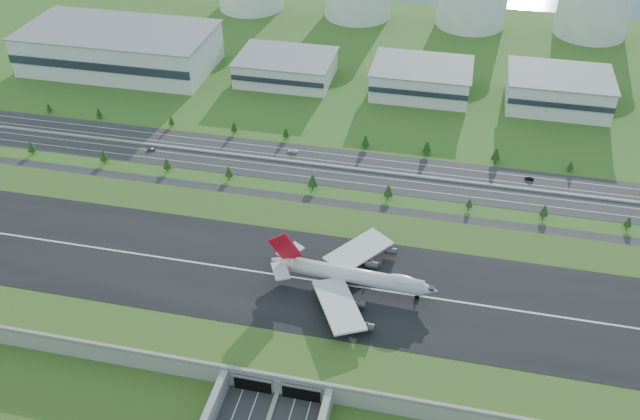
% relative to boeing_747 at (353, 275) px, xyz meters
% --- Properties ---
extents(ground, '(1200.00, 1200.00, 0.00)m').
position_rel_boeing_747_xyz_m(ground, '(-16.87, 0.01, -13.88)').
color(ground, '#2D541A').
rests_on(ground, ground).
extents(airfield_deck, '(520.00, 100.00, 9.20)m').
position_rel_boeing_747_xyz_m(airfield_deck, '(-16.87, -0.08, -9.76)').
color(airfield_deck, gray).
rests_on(airfield_deck, ground).
extents(north_expressway, '(560.00, 36.00, 0.12)m').
position_rel_boeing_747_xyz_m(north_expressway, '(-16.87, 95.01, -13.82)').
color(north_expressway, '#28282B').
rests_on(north_expressway, ground).
extents(tree_row, '(497.11, 48.72, 8.45)m').
position_rel_boeing_747_xyz_m(tree_row, '(6.63, 92.71, -9.25)').
color(tree_row, '#3D2819').
rests_on(tree_row, ground).
extents(hangar_west, '(120.00, 60.00, 25.00)m').
position_rel_boeing_747_xyz_m(hangar_west, '(-186.87, 185.01, -1.38)').
color(hangar_west, silver).
rests_on(hangar_west, ground).
extents(hangar_mid_a, '(58.00, 42.00, 15.00)m').
position_rel_boeing_747_xyz_m(hangar_mid_a, '(-76.87, 190.01, -6.38)').
color(hangar_mid_a, silver).
rests_on(hangar_mid_a, ground).
extents(hangar_mid_b, '(58.00, 42.00, 17.00)m').
position_rel_boeing_747_xyz_m(hangar_mid_b, '(8.13, 190.01, -5.38)').
color(hangar_mid_b, silver).
rests_on(hangar_mid_b, ground).
extents(hangar_mid_c, '(58.00, 42.00, 19.00)m').
position_rel_boeing_747_xyz_m(hangar_mid_c, '(88.13, 190.01, -4.38)').
color(hangar_mid_c, silver).
rests_on(hangar_mid_c, ground).
extents(fuel_tank_c, '(50.00, 50.00, 35.00)m').
position_rel_boeing_747_xyz_m(fuel_tank_c, '(33.13, 310.01, 3.62)').
color(fuel_tank_c, silver).
rests_on(fuel_tank_c, ground).
extents(fuel_tank_d, '(50.00, 50.00, 35.00)m').
position_rel_boeing_747_xyz_m(fuel_tank_d, '(118.13, 310.01, 3.62)').
color(fuel_tank_d, silver).
rests_on(fuel_tank_d, ground).
extents(boeing_747, '(67.10, 63.29, 20.73)m').
position_rel_boeing_747_xyz_m(boeing_747, '(0.00, 0.00, 0.00)').
color(boeing_747, silver).
rests_on(boeing_747, airfield_deck).
extents(car_4, '(4.66, 3.05, 1.48)m').
position_rel_boeing_747_xyz_m(car_4, '(-124.78, 89.76, -13.03)').
color(car_4, '#59585D').
rests_on(car_4, ground).
extents(car_5, '(4.50, 1.79, 1.46)m').
position_rel_boeing_747_xyz_m(car_5, '(70.96, 104.12, -13.04)').
color(car_5, black).
rests_on(car_5, ground).
extents(car_7, '(5.50, 2.32, 1.58)m').
position_rel_boeing_747_xyz_m(car_7, '(-50.79, 104.30, -12.97)').
color(car_7, white).
rests_on(car_7, ground).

